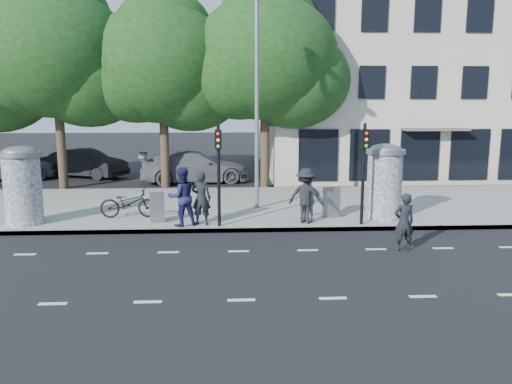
{
  "coord_description": "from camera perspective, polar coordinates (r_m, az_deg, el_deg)",
  "views": [
    {
      "loc": [
        -0.2,
        -12.39,
        4.2
      ],
      "look_at": [
        0.61,
        3.5,
        1.35
      ],
      "focal_mm": 35.0,
      "sensor_mm": 36.0,
      "label": 1
    }
  ],
  "objects": [
    {
      "name": "ad_column_right",
      "position": [
        18.12,
        14.47,
        1.38
      ],
      "size": [
        1.36,
        1.36,
        2.65
      ],
      "color": "beige",
      "rests_on": "sidewalk"
    },
    {
      "name": "ped_d",
      "position": [
        17.02,
        5.74,
        -0.43
      ],
      "size": [
        1.39,
        1.12,
        1.88
      ],
      "primitive_type": "imported",
      "rotation": [
        0.0,
        0.0,
        2.74
      ],
      "color": "black",
      "rests_on": "sidewalk"
    },
    {
      "name": "ped_e",
      "position": [
        17.2,
        6.09,
        -0.89
      ],
      "size": [
        0.91,
        0.52,
        1.55
      ],
      "primitive_type": "imported",
      "rotation": [
        0.0,
        0.0,
        3.14
      ],
      "color": "#A2A1A4",
      "rests_on": "sidewalk"
    },
    {
      "name": "tree_center",
      "position": [
        24.84,
        1.06,
        15.03
      ],
      "size": [
        7.0,
        7.0,
        9.3
      ],
      "color": "#38281C",
      "rests_on": "ground"
    },
    {
      "name": "traffic_pole_near",
      "position": [
        16.31,
        -4.3,
        3.18
      ],
      "size": [
        0.22,
        0.31,
        3.4
      ],
      "color": "black",
      "rests_on": "sidewalk"
    },
    {
      "name": "street_lamp",
      "position": [
        19.06,
        0.1,
        11.94
      ],
      "size": [
        0.25,
        0.93,
        8.0
      ],
      "color": "slate",
      "rests_on": "sidewalk"
    },
    {
      "name": "ped_c",
      "position": [
        16.7,
        -8.49,
        -0.55
      ],
      "size": [
        1.17,
        1.06,
        1.97
      ],
      "primitive_type": "imported",
      "rotation": [
        0.0,
        0.0,
        3.55
      ],
      "color": "#1D1D49",
      "rests_on": "sidewalk"
    },
    {
      "name": "car_left",
      "position": [
        30.73,
        -26.29,
        2.79
      ],
      "size": [
        3.14,
        5.16,
        1.64
      ],
      "primitive_type": "imported",
      "rotation": [
        0.0,
        0.0,
        1.84
      ],
      "color": "#595C60",
      "rests_on": "ground"
    },
    {
      "name": "bicycle",
      "position": [
        18.35,
        -14.35,
        -1.23
      ],
      "size": [
        0.74,
        2.03,
        1.06
      ],
      "primitive_type": "imported",
      "rotation": [
        0.0,
        0.0,
        1.59
      ],
      "color": "black",
      "rests_on": "sidewalk"
    },
    {
      "name": "cabinet_left",
      "position": [
        17.45,
        -11.24,
        -1.75
      ],
      "size": [
        0.54,
        0.44,
        1.02
      ],
      "primitive_type": "cube",
      "rotation": [
        0.0,
        0.0,
        0.18
      ],
      "color": "slate",
      "rests_on": "sidewalk"
    },
    {
      "name": "car_mid",
      "position": [
        29.98,
        -18.97,
        3.11
      ],
      "size": [
        3.46,
        5.18,
        1.62
      ],
      "primitive_type": "imported",
      "rotation": [
        0.0,
        0.0,
        1.18
      ],
      "color": "black",
      "rests_on": "ground"
    },
    {
      "name": "lane_dash_far",
      "position": [
        14.42,
        -2.0,
        -6.79
      ],
      "size": [
        32.0,
        0.12,
        0.01
      ],
      "primitive_type": "cube",
      "color": "silver",
      "rests_on": "ground"
    },
    {
      "name": "building",
      "position": [
        34.65,
        18.17,
        12.63
      ],
      "size": [
        20.3,
        15.85,
        12.0
      ],
      "color": "#B8AD9A",
      "rests_on": "ground"
    },
    {
      "name": "man_road",
      "position": [
        14.92,
        16.56,
        -3.3
      ],
      "size": [
        0.65,
        0.46,
        1.68
      ],
      "primitive_type": "imported",
      "rotation": [
        0.0,
        0.0,
        3.25
      ],
      "color": "black",
      "rests_on": "ground"
    },
    {
      "name": "ad_column_left",
      "position": [
        18.48,
        -25.14,
        0.9
      ],
      "size": [
        1.36,
        1.36,
        2.65
      ],
      "color": "beige",
      "rests_on": "sidewalk"
    },
    {
      "name": "tree_near_left",
      "position": [
        25.37,
        -10.7,
        14.19
      ],
      "size": [
        6.8,
        6.8,
        8.97
      ],
      "color": "#38281C",
      "rests_on": "ground"
    },
    {
      "name": "traffic_pole_far",
      "position": [
        16.88,
        12.24,
        3.22
      ],
      "size": [
        0.22,
        0.31,
        3.4
      ],
      "color": "black",
      "rests_on": "sidewalk"
    },
    {
      "name": "tree_mid_left",
      "position": [
        26.34,
        -22.0,
        14.44
      ],
      "size": [
        7.2,
        7.2,
        9.57
      ],
      "color": "#38281C",
      "rests_on": "ground"
    },
    {
      "name": "car_right",
      "position": [
        26.8,
        -7.01,
        2.87
      ],
      "size": [
        3.14,
        6.04,
        1.67
      ],
      "primitive_type": "imported",
      "rotation": [
        0.0,
        0.0,
        1.71
      ],
      "color": "slate",
      "rests_on": "ground"
    },
    {
      "name": "lane_dash_near",
      "position": [
        11.02,
        -1.69,
        -12.25
      ],
      "size": [
        32.0,
        0.12,
        0.01
      ],
      "primitive_type": "cube",
      "color": "silver",
      "rests_on": "ground"
    },
    {
      "name": "ground",
      "position": [
        13.08,
        -1.9,
        -8.59
      ],
      "size": [
        120.0,
        120.0,
        0.0
      ],
      "primitive_type": "plane",
      "color": "black",
      "rests_on": "ground"
    },
    {
      "name": "cabinet_right",
      "position": [
        18.12,
        8.61,
        -1.17
      ],
      "size": [
        0.61,
        0.53,
        1.06
      ],
      "primitive_type": "cube",
      "rotation": [
        0.0,
        0.0,
        0.37
      ],
      "color": "slate",
      "rests_on": "sidewalk"
    },
    {
      "name": "ped_b",
      "position": [
        16.81,
        -6.27,
        -0.71
      ],
      "size": [
        0.72,
        0.54,
        1.8
      ],
      "primitive_type": "imported",
      "rotation": [
        0.0,
        0.0,
        2.96
      ],
      "color": "black",
      "rests_on": "sidewalk"
    },
    {
      "name": "curb",
      "position": [
        16.47,
        -2.13,
        -4.37
      ],
      "size": [
        40.0,
        0.1,
        0.16
      ],
      "primitive_type": "cube",
      "color": "slate",
      "rests_on": "ground"
    },
    {
      "name": "sidewalk",
      "position": [
        20.31,
        -2.29,
        -1.57
      ],
      "size": [
        40.0,
        8.0,
        0.15
      ],
      "primitive_type": "cube",
      "color": "gray",
      "rests_on": "ground"
    }
  ]
}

